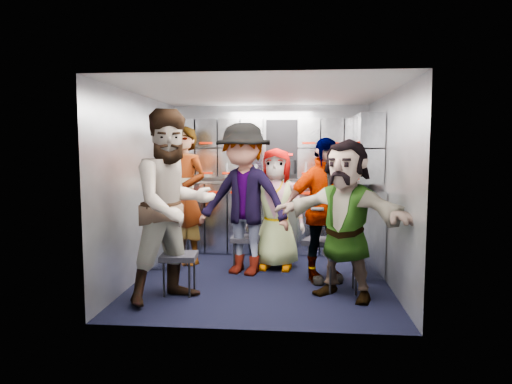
# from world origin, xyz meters

# --- Properties ---
(floor) EXTENTS (3.00, 3.00, 0.00)m
(floor) POSITION_xyz_m (0.00, 0.00, 0.00)
(floor) COLOR black
(floor) RESTS_ON ground
(wall_back) EXTENTS (2.80, 0.04, 2.10)m
(wall_back) POSITION_xyz_m (0.00, 1.50, 1.05)
(wall_back) COLOR gray
(wall_back) RESTS_ON ground
(wall_left) EXTENTS (0.04, 3.00, 2.10)m
(wall_left) POSITION_xyz_m (-1.40, 0.00, 1.05)
(wall_left) COLOR gray
(wall_left) RESTS_ON ground
(wall_right) EXTENTS (0.04, 3.00, 2.10)m
(wall_right) POSITION_xyz_m (1.40, 0.00, 1.05)
(wall_right) COLOR gray
(wall_right) RESTS_ON ground
(ceiling) EXTENTS (2.80, 3.00, 0.02)m
(ceiling) POSITION_xyz_m (0.00, 0.00, 2.10)
(ceiling) COLOR silver
(ceiling) RESTS_ON wall_back
(cart_bank_back) EXTENTS (2.68, 0.38, 0.99)m
(cart_bank_back) POSITION_xyz_m (0.00, 1.29, 0.49)
(cart_bank_back) COLOR gray
(cart_bank_back) RESTS_ON ground
(cart_bank_left) EXTENTS (0.38, 0.76, 0.99)m
(cart_bank_left) POSITION_xyz_m (-1.19, 0.56, 0.49)
(cart_bank_left) COLOR gray
(cart_bank_left) RESTS_ON ground
(counter) EXTENTS (2.68, 0.42, 0.03)m
(counter) POSITION_xyz_m (0.00, 1.29, 1.01)
(counter) COLOR #ADB0B4
(counter) RESTS_ON cart_bank_back
(locker_bank_back) EXTENTS (2.68, 0.28, 0.82)m
(locker_bank_back) POSITION_xyz_m (0.00, 1.35, 1.49)
(locker_bank_back) COLOR gray
(locker_bank_back) RESTS_ON wall_back
(locker_bank_right) EXTENTS (0.28, 1.00, 0.82)m
(locker_bank_right) POSITION_xyz_m (1.25, 0.70, 1.49)
(locker_bank_right) COLOR gray
(locker_bank_right) RESTS_ON wall_right
(right_cabinet) EXTENTS (0.28, 1.20, 1.00)m
(right_cabinet) POSITION_xyz_m (1.25, 0.60, 0.50)
(right_cabinet) COLOR gray
(right_cabinet) RESTS_ON ground
(coffee_niche) EXTENTS (0.46, 0.16, 0.84)m
(coffee_niche) POSITION_xyz_m (0.18, 1.41, 1.47)
(coffee_niche) COLOR black
(coffee_niche) RESTS_ON wall_back
(red_latch_strip) EXTENTS (2.60, 0.02, 0.03)m
(red_latch_strip) POSITION_xyz_m (0.00, 1.09, 0.88)
(red_latch_strip) COLOR #B61300
(red_latch_strip) RESTS_ON cart_bank_back
(jump_seat_near_left) EXTENTS (0.38, 0.36, 0.42)m
(jump_seat_near_left) POSITION_xyz_m (-0.81, -0.64, 0.37)
(jump_seat_near_left) COLOR black
(jump_seat_near_left) RESTS_ON ground
(jump_seat_mid_left) EXTENTS (0.35, 0.33, 0.41)m
(jump_seat_mid_left) POSITION_xyz_m (-0.23, 0.37, 0.36)
(jump_seat_mid_left) COLOR black
(jump_seat_mid_left) RESTS_ON ground
(jump_seat_center) EXTENTS (0.44, 0.43, 0.40)m
(jump_seat_center) POSITION_xyz_m (0.14, 0.64, 0.36)
(jump_seat_center) COLOR black
(jump_seat_center) RESTS_ON ground
(jump_seat_mid_right) EXTENTS (0.47, 0.46, 0.44)m
(jump_seat_mid_right) POSITION_xyz_m (0.68, 0.13, 0.39)
(jump_seat_mid_right) COLOR black
(jump_seat_mid_right) RESTS_ON ground
(jump_seat_near_right) EXTENTS (0.41, 0.39, 0.42)m
(jump_seat_near_right) POSITION_xyz_m (0.87, -0.41, 0.37)
(jump_seat_near_right) COLOR black
(jump_seat_near_right) RESTS_ON ground
(attendant_standing) EXTENTS (0.76, 0.66, 1.77)m
(attendant_standing) POSITION_xyz_m (-1.05, 0.61, 0.88)
(attendant_standing) COLOR black
(attendant_standing) RESTS_ON ground
(attendant_arc_a) EXTENTS (1.15, 1.14, 1.87)m
(attendant_arc_a) POSITION_xyz_m (-0.81, -0.82, 0.94)
(attendant_arc_a) COLOR black
(attendant_arc_a) RESTS_ON ground
(attendant_arc_b) EXTENTS (1.31, 1.01, 1.79)m
(attendant_arc_b) POSITION_xyz_m (-0.23, 0.19, 0.89)
(attendant_arc_b) COLOR black
(attendant_arc_b) RESTS_ON ground
(attendant_arc_c) EXTENTS (0.76, 0.53, 1.49)m
(attendant_arc_c) POSITION_xyz_m (0.14, 0.46, 0.75)
(attendant_arc_c) COLOR black
(attendant_arc_c) RESTS_ON ground
(attendant_arc_d) EXTENTS (1.02, 0.70, 1.61)m
(attendant_arc_d) POSITION_xyz_m (0.68, -0.05, 0.81)
(attendant_arc_d) COLOR black
(attendant_arc_d) RESTS_ON ground
(attendant_arc_e) EXTENTS (1.51, 1.16, 1.59)m
(attendant_arc_e) POSITION_xyz_m (0.87, -0.59, 0.80)
(attendant_arc_e) COLOR black
(attendant_arc_e) RESTS_ON ground
(bottle_left) EXTENTS (0.07, 0.07, 0.24)m
(bottle_left) POSITION_xyz_m (-0.18, 1.24, 1.15)
(bottle_left) COLOR white
(bottle_left) RESTS_ON counter
(bottle_mid) EXTENTS (0.07, 0.07, 0.25)m
(bottle_mid) POSITION_xyz_m (-0.59, 1.24, 1.15)
(bottle_mid) COLOR white
(bottle_mid) RESTS_ON counter
(bottle_right) EXTENTS (0.07, 0.07, 0.26)m
(bottle_right) POSITION_xyz_m (0.52, 1.24, 1.16)
(bottle_right) COLOR white
(bottle_right) RESTS_ON counter
(cup_left) EXTENTS (0.08, 0.08, 0.10)m
(cup_left) POSITION_xyz_m (-1.10, 1.23, 1.08)
(cup_left) COLOR #CAB88E
(cup_left) RESTS_ON counter
(cup_right) EXTENTS (0.08, 0.08, 0.10)m
(cup_right) POSITION_xyz_m (0.80, 1.23, 1.08)
(cup_right) COLOR #CAB88E
(cup_right) RESTS_ON counter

